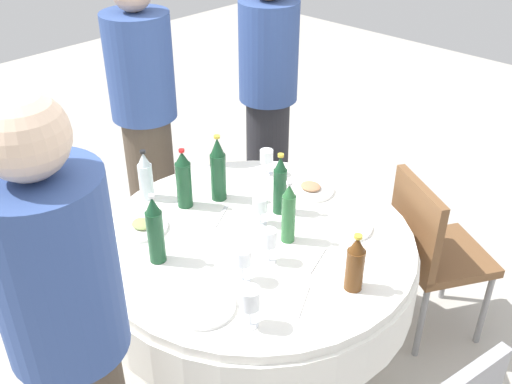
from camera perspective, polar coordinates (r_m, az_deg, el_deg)
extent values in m
plane|color=#B7B2A8|center=(2.96, 0.00, -15.99)|extent=(10.00, 10.00, 0.00)
cylinder|color=white|center=(2.48, 0.00, -4.70)|extent=(1.33, 1.33, 0.04)
cylinder|color=white|center=(2.55, 0.00, -7.04)|extent=(1.36, 1.36, 0.22)
cylinder|color=slate|center=(2.79, 0.00, -12.67)|extent=(0.14, 0.14, 0.48)
cylinder|color=slate|center=(2.95, 0.00, -15.80)|extent=(0.56, 0.56, 0.03)
cylinder|color=#194728|center=(2.62, -7.02, 0.70)|extent=(0.07, 0.07, 0.22)
cone|color=#194728|center=(2.56, -7.22, 3.33)|extent=(0.06, 0.06, 0.06)
cylinder|color=red|center=(2.54, -7.27, 4.03)|extent=(0.03, 0.03, 0.01)
cylinder|color=#194728|center=(2.66, -3.68, 1.47)|extent=(0.07, 0.07, 0.23)
cone|color=#194728|center=(2.59, -3.80, 4.44)|extent=(0.06, 0.06, 0.08)
cylinder|color=gold|center=(2.56, -3.84, 5.40)|extent=(0.03, 0.03, 0.01)
cylinder|color=#194728|center=(2.56, 2.34, 0.08)|extent=(0.06, 0.06, 0.21)
cone|color=#194728|center=(2.49, 2.41, 2.80)|extent=(0.05, 0.05, 0.07)
cylinder|color=gold|center=(2.47, 2.43, 3.59)|extent=(0.03, 0.03, 0.01)
cylinder|color=#194728|center=(2.30, -9.73, -4.33)|extent=(0.07, 0.07, 0.23)
cone|color=#194728|center=(2.22, -10.07, -1.26)|extent=(0.06, 0.06, 0.07)
cylinder|color=silver|center=(2.20, -10.16, -0.39)|extent=(0.02, 0.02, 0.01)
cylinder|color=silver|center=(2.72, -10.66, 1.00)|extent=(0.07, 0.07, 0.17)
cone|color=silver|center=(2.66, -10.91, 3.17)|extent=(0.06, 0.06, 0.06)
cylinder|color=black|center=(2.64, -10.99, 3.87)|extent=(0.03, 0.03, 0.01)
cylinder|color=#593314|center=(2.18, 9.59, -7.46)|extent=(0.07, 0.07, 0.17)
cone|color=#593314|center=(2.11, 9.86, -5.06)|extent=(0.06, 0.06, 0.06)
cylinder|color=gold|center=(2.09, 9.94, -4.29)|extent=(0.03, 0.03, 0.01)
cylinder|color=#2D6B38|center=(2.38, 3.17, -2.59)|extent=(0.06, 0.06, 0.22)
cone|color=#2D6B38|center=(2.31, 3.27, 0.18)|extent=(0.05, 0.05, 0.05)
cylinder|color=silver|center=(2.29, 3.30, 0.89)|extent=(0.03, 0.03, 0.01)
cylinder|color=white|center=(2.33, 1.26, -6.70)|extent=(0.06, 0.06, 0.00)
cylinder|color=white|center=(2.31, 1.27, -5.94)|extent=(0.01, 0.01, 0.07)
cylinder|color=white|center=(2.26, 1.30, -4.49)|extent=(0.06, 0.06, 0.07)
cylinder|color=maroon|center=(2.27, 1.29, -4.90)|extent=(0.05, 0.05, 0.03)
cylinder|color=white|center=(2.54, 0.39, -3.08)|extent=(0.06, 0.06, 0.00)
cylinder|color=white|center=(2.52, 0.39, -2.45)|extent=(0.01, 0.01, 0.06)
cylinder|color=white|center=(2.48, 0.40, -1.22)|extent=(0.06, 0.06, 0.06)
cylinder|color=white|center=(2.91, 1.02, 1.86)|extent=(0.06, 0.06, 0.00)
cylinder|color=white|center=(2.89, 1.03, 2.44)|extent=(0.01, 0.01, 0.06)
cylinder|color=white|center=(2.86, 1.04, 3.54)|extent=(0.07, 0.07, 0.06)
cylinder|color=white|center=(2.24, -1.29, -8.58)|extent=(0.06, 0.06, 0.00)
cylinder|color=white|center=(2.21, -1.31, -7.75)|extent=(0.01, 0.01, 0.08)
cylinder|color=white|center=(2.17, -1.33, -6.30)|extent=(0.07, 0.07, 0.06)
cylinder|color=white|center=(2.06, -0.59, -12.78)|extent=(0.06, 0.06, 0.00)
cylinder|color=white|center=(2.04, -0.60, -11.95)|extent=(0.01, 0.01, 0.08)
cylinder|color=white|center=(1.98, -0.61, -10.32)|extent=(0.07, 0.07, 0.08)
cylinder|color=white|center=(2.53, 8.93, -3.39)|extent=(0.21, 0.21, 0.02)
cylinder|color=white|center=(2.77, 5.34, 0.24)|extent=(0.22, 0.22, 0.02)
ellipsoid|color=tan|center=(2.76, 5.36, 0.56)|extent=(0.10, 0.09, 0.02)
cylinder|color=white|center=(2.13, -5.25, -11.00)|extent=(0.24, 0.24, 0.02)
cylinder|color=white|center=(2.55, -10.97, -3.39)|extent=(0.21, 0.21, 0.02)
ellipsoid|color=#8C9E59|center=(2.54, -11.01, -3.06)|extent=(0.10, 0.09, 0.02)
cube|color=silver|center=(2.15, 4.56, -10.57)|extent=(0.09, 0.17, 0.00)
cube|color=silver|center=(2.34, 5.97, -6.62)|extent=(0.07, 0.18, 0.00)
cube|color=silver|center=(2.59, -3.44, -2.33)|extent=(0.10, 0.17, 0.00)
cylinder|color=#26262B|center=(3.66, 1.11, 2.92)|extent=(0.26, 0.26, 0.85)
cylinder|color=#334C8C|center=(3.38, 1.24, 13.52)|extent=(0.34, 0.34, 0.56)
cylinder|color=#4C3F33|center=(3.36, -9.99, 0.19)|extent=(0.26, 0.26, 0.92)
cylinder|color=#334C8C|center=(3.05, -11.26, 11.91)|extent=(0.34, 0.34, 0.54)
cylinder|color=#334C8C|center=(1.65, -19.06, -7.08)|extent=(0.34, 0.34, 0.56)
sphere|color=beige|center=(1.46, -21.72, 5.08)|extent=(0.22, 0.22, 0.22)
cube|color=brown|center=(2.97, 17.75, -5.91)|extent=(0.55, 0.55, 0.04)
cube|color=brown|center=(2.77, 15.26, -3.14)|extent=(0.36, 0.24, 0.42)
cylinder|color=gray|center=(3.10, 21.36, -10.60)|extent=(0.03, 0.03, 0.43)
cylinder|color=gray|center=(3.30, 18.14, -6.91)|extent=(0.03, 0.03, 0.43)
cylinder|color=gray|center=(2.93, 15.79, -12.11)|extent=(0.03, 0.03, 0.43)
cylinder|color=gray|center=(3.15, 12.83, -8.09)|extent=(0.03, 0.03, 0.43)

